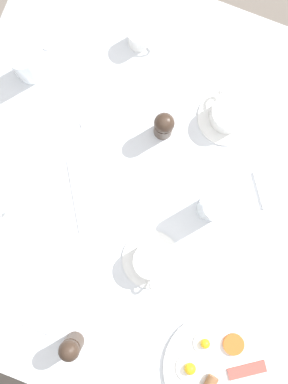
% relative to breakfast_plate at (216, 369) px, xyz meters
% --- Properties ---
extents(ground_plane, '(8.00, 8.00, 0.00)m').
position_rel_breakfast_plate_xyz_m(ground_plane, '(-0.33, 0.35, -0.76)').
color(ground_plane, '#70665B').
extents(table, '(1.06, 1.12, 0.75)m').
position_rel_breakfast_plate_xyz_m(table, '(-0.33, 0.35, -0.07)').
color(table, silver).
rests_on(table, ground_plane).
extents(breakfast_plate, '(0.28, 0.28, 0.04)m').
position_rel_breakfast_plate_xyz_m(breakfast_plate, '(0.00, 0.00, 0.00)').
color(breakfast_plate, white).
rests_on(breakfast_plate, table).
extents(teacup_with_saucer_left, '(0.15, 0.15, 0.07)m').
position_rel_breakfast_plate_xyz_m(teacup_with_saucer_left, '(-0.20, 0.61, 0.02)').
color(teacup_with_saucer_left, white).
rests_on(teacup_with_saucer_left, table).
extents(teacup_with_saucer_right, '(0.15, 0.15, 0.07)m').
position_rel_breakfast_plate_xyz_m(teacup_with_saucer_right, '(-0.25, 0.19, 0.02)').
color(teacup_with_saucer_right, white).
rests_on(teacup_with_saucer_right, table).
extents(water_glass_tall, '(0.07, 0.07, 0.13)m').
position_rel_breakfast_plate_xyz_m(water_glass_tall, '(-0.16, 0.37, 0.06)').
color(water_glass_tall, white).
rests_on(water_glass_tall, table).
extents(water_glass_short, '(0.07, 0.07, 0.12)m').
position_rel_breakfast_plate_xyz_m(water_glass_short, '(-0.73, 0.54, 0.05)').
color(water_glass_short, white).
rests_on(water_glass_short, table).
extents(creamer_jug, '(0.08, 0.06, 0.06)m').
position_rel_breakfast_plate_xyz_m(creamer_jug, '(-0.49, 0.72, 0.02)').
color(creamer_jug, white).
rests_on(creamer_jug, table).
extents(pepper_grinder, '(0.05, 0.05, 0.12)m').
position_rel_breakfast_plate_xyz_m(pepper_grinder, '(-0.34, 0.52, 0.05)').
color(pepper_grinder, '#38281E').
rests_on(pepper_grinder, table).
extents(salt_grinder, '(0.05, 0.05, 0.12)m').
position_rel_breakfast_plate_xyz_m(salt_grinder, '(-0.36, -0.07, 0.05)').
color(salt_grinder, '#38281E').
rests_on(salt_grinder, table).
extents(fork_by_plate, '(0.11, 0.17, 0.00)m').
position_rel_breakfast_plate_xyz_m(fork_by_plate, '(-0.49, 0.28, -0.01)').
color(fork_by_plate, silver).
rests_on(fork_by_plate, table).
extents(knife_by_plate, '(0.03, 0.23, 0.00)m').
position_rel_breakfast_plate_xyz_m(knife_by_plate, '(-0.71, 0.72, -0.01)').
color(knife_by_plate, silver).
rests_on(knife_by_plate, table).
extents(spoon_for_tea, '(0.12, 0.12, 0.00)m').
position_rel_breakfast_plate_xyz_m(spoon_for_tea, '(-0.50, 0.51, -0.01)').
color(spoon_for_tea, silver).
rests_on(spoon_for_tea, table).
extents(fork_spare, '(0.17, 0.02, 0.00)m').
position_rel_breakfast_plate_xyz_m(fork_spare, '(-0.51, -0.07, -0.01)').
color(fork_spare, silver).
rests_on(fork_spare, table).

